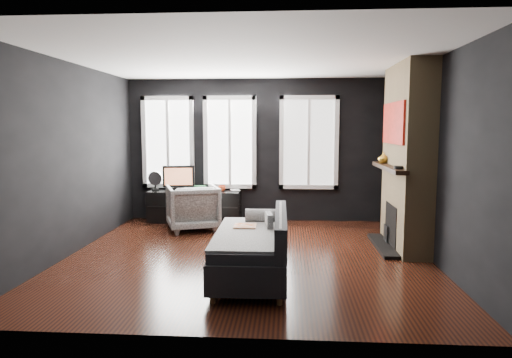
# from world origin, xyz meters

# --- Properties ---
(floor) EXTENTS (5.00, 5.00, 0.00)m
(floor) POSITION_xyz_m (0.00, 0.00, 0.00)
(floor) COLOR black
(floor) RESTS_ON ground
(ceiling) EXTENTS (5.00, 5.00, 0.00)m
(ceiling) POSITION_xyz_m (0.00, 0.00, 2.70)
(ceiling) COLOR white
(ceiling) RESTS_ON ground
(wall_back) EXTENTS (5.00, 0.02, 2.70)m
(wall_back) POSITION_xyz_m (0.00, 2.50, 1.35)
(wall_back) COLOR black
(wall_back) RESTS_ON ground
(wall_left) EXTENTS (0.02, 5.00, 2.70)m
(wall_left) POSITION_xyz_m (-2.50, 0.00, 1.35)
(wall_left) COLOR black
(wall_left) RESTS_ON ground
(wall_right) EXTENTS (0.02, 5.00, 2.70)m
(wall_right) POSITION_xyz_m (2.50, 0.00, 1.35)
(wall_right) COLOR black
(wall_right) RESTS_ON ground
(windows) EXTENTS (4.00, 0.16, 1.76)m
(windows) POSITION_xyz_m (-0.45, 2.46, 2.38)
(windows) COLOR white
(windows) RESTS_ON wall_back
(fireplace) EXTENTS (0.70, 1.62, 2.70)m
(fireplace) POSITION_xyz_m (2.30, 0.60, 1.35)
(fireplace) COLOR #93724C
(fireplace) RESTS_ON floor
(sofa) EXTENTS (0.96, 1.87, 0.80)m
(sofa) POSITION_xyz_m (0.12, -0.91, 0.40)
(sofa) COLOR #27272A
(sofa) RESTS_ON floor
(stripe_pillow) EXTENTS (0.12, 0.31, 0.30)m
(stripe_pillow) POSITION_xyz_m (0.32, -0.62, 0.58)
(stripe_pillow) COLOR gray
(stripe_pillow) RESTS_ON sofa
(armchair) EXTENTS (1.07, 1.04, 0.87)m
(armchair) POSITION_xyz_m (-1.10, 1.57, 0.43)
(armchair) COLOR white
(armchair) RESTS_ON floor
(media_console) EXTENTS (1.73, 0.56, 0.59)m
(media_console) POSITION_xyz_m (-1.20, 2.24, 0.30)
(media_console) COLOR black
(media_console) RESTS_ON floor
(monitor) EXTENTS (0.61, 0.22, 0.54)m
(monitor) POSITION_xyz_m (-1.51, 2.26, 0.86)
(monitor) COLOR black
(monitor) RESTS_ON media_console
(desk_fan) EXTENTS (0.28, 0.28, 0.38)m
(desk_fan) POSITION_xyz_m (-1.95, 2.21, 0.78)
(desk_fan) COLOR gray
(desk_fan) RESTS_ON media_console
(mug) EXTENTS (0.14, 0.11, 0.14)m
(mug) POSITION_xyz_m (-0.68, 2.22, 0.66)
(mug) COLOR #E8491F
(mug) RESTS_ON media_console
(book) EXTENTS (0.16, 0.07, 0.22)m
(book) POSITION_xyz_m (-0.51, 2.28, 0.70)
(book) COLOR #A08F7E
(book) RESTS_ON media_console
(storage_box) EXTENTS (0.20, 0.13, 0.11)m
(storage_box) POSITION_xyz_m (-1.08, 2.18, 0.65)
(storage_box) COLOR #256A37
(storage_box) RESTS_ON media_console
(mantel_vase) EXTENTS (0.19, 0.19, 0.17)m
(mantel_vase) POSITION_xyz_m (2.05, 1.05, 1.31)
(mantel_vase) COLOR yellow
(mantel_vase) RESTS_ON fireplace
(mantel_clock) EXTENTS (0.14, 0.14, 0.04)m
(mantel_clock) POSITION_xyz_m (2.05, 0.05, 1.25)
(mantel_clock) COLOR black
(mantel_clock) RESTS_ON fireplace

